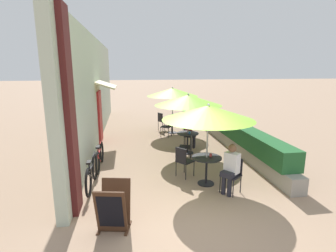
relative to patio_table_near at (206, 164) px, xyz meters
The scene contains 24 objects.
ground_plane 1.73m from the patio_table_near, 117.70° to the right, with size 120.00×120.00×0.00m, color #9E7F66.
cafe_facade_wall 6.38m from the patio_table_near, 122.24° to the left, with size 0.98×13.65×4.20m.
planter_hedge 5.64m from the patio_table_near, 69.35° to the left, with size 0.60×12.65×1.01m.
patio_table_near is the anchor object (origin of this frame).
patio_umbrella_near 1.38m from the patio_table_near, 90.00° to the right, with size 2.34×2.34×2.15m.
cafe_chair_near_left 0.73m from the patio_table_near, 133.53° to the left, with size 0.56×0.56×0.87m.
cafe_chair_near_right 0.73m from the patio_table_near, 46.47° to the right, with size 0.56×0.56×0.87m.
seated_patron_near_right 0.75m from the patio_table_near, 55.22° to the right, with size 0.51×0.50×1.25m.
coffee_cup_near 0.27m from the patio_table_near, ahead, with size 0.07×0.07×0.09m.
patio_table_mid 2.58m from the patio_table_near, 88.24° to the left, with size 0.78×0.78×0.75m.
patio_umbrella_mid 2.93m from the patio_table_near, 88.24° to the left, with size 2.34×2.34×2.15m.
cafe_chair_mid_left 3.30m from the patio_table_near, 85.87° to the left, with size 0.51×0.51×0.87m.
seated_patron_mid_left 3.28m from the patio_table_near, 83.97° to the left, with size 0.48×0.43×1.25m.
cafe_chair_mid_right 1.86m from the patio_table_near, 92.45° to the left, with size 0.51×0.51×0.87m.
coffee_cup_mid 2.48m from the patio_table_near, 87.25° to the left, with size 0.07×0.07×0.09m.
patio_table_far 5.59m from the patio_table_near, 89.62° to the left, with size 0.78×0.78×0.75m.
patio_umbrella_far 5.76m from the patio_table_near, 89.62° to the left, with size 2.34×2.34×2.15m.
cafe_chair_far_left 4.94m from the patio_table_near, 93.30° to the left, with size 0.55×0.55×0.87m.
cafe_chair_far_right 5.70m from the patio_table_near, 82.24° to the left, with size 0.41×0.41×0.87m.
cafe_chair_far_back 6.21m from the patio_table_near, 93.45° to the left, with size 0.54×0.54×0.87m.
coffee_cup_far 5.60m from the patio_table_near, 90.72° to the left, with size 0.07×0.07×0.09m.
bicycle_leaning 2.98m from the patio_table_near, behind, with size 0.11×1.72×0.80m.
bicycle_second 3.31m from the patio_table_near, 151.11° to the left, with size 0.10×1.69×0.77m.
menu_board 2.84m from the patio_table_near, 144.60° to the right, with size 0.68×0.73×0.91m.
Camera 1 is at (-1.21, -4.79, 3.04)m, focal length 28.00 mm.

